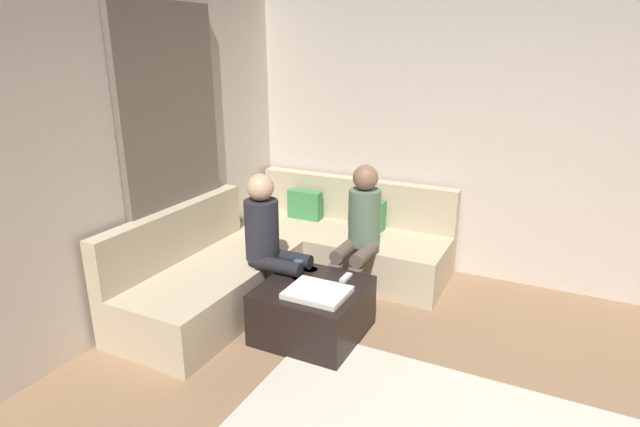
{
  "coord_description": "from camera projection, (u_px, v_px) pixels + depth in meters",
  "views": [
    {
      "loc": [
        0.15,
        -1.95,
        2.18
      ],
      "look_at": [
        -1.63,
        1.63,
        0.85
      ],
      "focal_mm": 28.83,
      "sensor_mm": 36.0,
      "label": 1
    }
  ],
  "objects": [
    {
      "name": "sectional_couch",
      "position": [
        289.0,
        257.0,
        4.8
      ],
      "size": [
        2.1,
        2.55,
        0.87
      ],
      "color": "#C6B593",
      "rests_on": "ground_plane"
    },
    {
      "name": "wall_back",
      "position": [
        553.0,
        143.0,
        4.49
      ],
      "size": [
        6.0,
        0.12,
        2.7
      ],
      "primitive_type": "cube",
      "color": "beige",
      "rests_on": "ground_plane"
    },
    {
      "name": "coffee_mug",
      "position": [
        299.0,
        266.0,
        4.15
      ],
      "size": [
        0.08,
        0.08,
        0.1
      ],
      "primitive_type": "cylinder",
      "color": "#334C72",
      "rests_on": "ottoman"
    },
    {
      "name": "person_on_couch_side",
      "position": [
        272.0,
        240.0,
        4.18
      ],
      "size": [
        0.6,
        0.3,
        1.2
      ],
      "rotation": [
        0.0,
        0.0,
        -1.57
      ],
      "color": "black",
      "rests_on": "ground_plane"
    },
    {
      "name": "curtain_panel",
      "position": [
        174.0,
        159.0,
        4.32
      ],
      "size": [
        0.06,
        1.1,
        2.5
      ],
      "primitive_type": "cube",
      "color": "#726659",
      "rests_on": "ground_plane"
    },
    {
      "name": "person_on_couch_back",
      "position": [
        360.0,
        229.0,
        4.44
      ],
      "size": [
        0.3,
        0.6,
        1.2
      ],
      "rotation": [
        0.0,
        0.0,
        3.14
      ],
      "color": "brown",
      "rests_on": "ground_plane"
    },
    {
      "name": "folded_blanket",
      "position": [
        317.0,
        292.0,
        3.77
      ],
      "size": [
        0.44,
        0.36,
        0.04
      ],
      "primitive_type": "cube",
      "color": "white",
      "rests_on": "ottoman"
    },
    {
      "name": "ottoman",
      "position": [
        313.0,
        310.0,
        3.99
      ],
      "size": [
        0.76,
        0.76,
        0.42
      ],
      "primitive_type": "cube",
      "color": "black",
      "rests_on": "ground_plane"
    },
    {
      "name": "wall_left",
      "position": [
        19.0,
        182.0,
        3.23
      ],
      "size": [
        0.12,
        6.0,
        2.7
      ],
      "primitive_type": "cube",
      "color": "beige",
      "rests_on": "ground_plane"
    },
    {
      "name": "game_remote",
      "position": [
        346.0,
        278.0,
        4.03
      ],
      "size": [
        0.05,
        0.15,
        0.02
      ],
      "primitive_type": "cube",
      "color": "white",
      "rests_on": "ottoman"
    }
  ]
}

